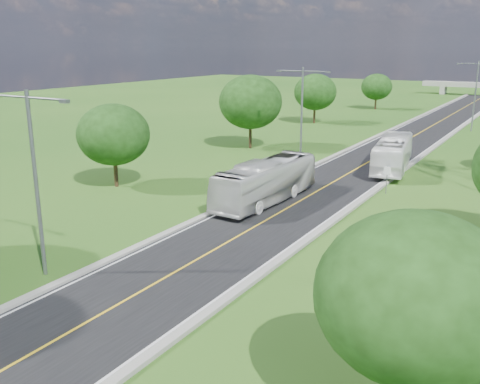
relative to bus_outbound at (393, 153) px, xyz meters
The scene contains 15 objects.
ground 13.57m from the bus_outbound, 103.61° to the left, with size 260.00×260.00×0.00m, color #245217.
road 19.41m from the bus_outbound, 99.42° to the left, with size 8.00×150.00×0.06m, color black.
curb_left 20.53m from the bus_outbound, 111.24° to the left, with size 0.50×150.00×0.22m, color gray.
curb_right 19.18m from the bus_outbound, 86.75° to the left, with size 0.50×150.00×0.22m, color gray.
speed_limit_sign 9.17m from the bus_outbound, 77.18° to the right, with size 0.55×0.09×2.40m.
streetlight_near_left 36.35m from the bus_outbound, 104.71° to the right, with size 5.90×0.25×10.00m.
streetlight_mid_left 10.27m from the bus_outbound, 168.16° to the right, with size 5.90×0.25×10.00m.
streetlight_far_right 31.49m from the bus_outbound, 84.79° to the left, with size 5.90×0.25×10.00m.
tree_lb 27.09m from the bus_outbound, 135.37° to the right, with size 6.30×6.30×7.33m.
tree_lc 18.82m from the bus_outbound, behind, with size 7.56×7.56×8.79m.
tree_ld 33.92m from the bus_outbound, 126.68° to the left, with size 6.72×6.72×7.82m.
tree_le 54.11m from the bus_outbound, 109.08° to the left, with size 5.88×5.88×6.84m.
tree_ra 38.59m from the bus_outbound, 73.65° to the right, with size 6.30×6.30×7.33m.
bus_outbound is the anchor object (origin of this frame).
bus_inbound 17.32m from the bus_outbound, 108.27° to the right, with size 2.81×12.03×3.35m, color silver.
Camera 1 is at (17.13, -5.64, 12.13)m, focal length 40.00 mm.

